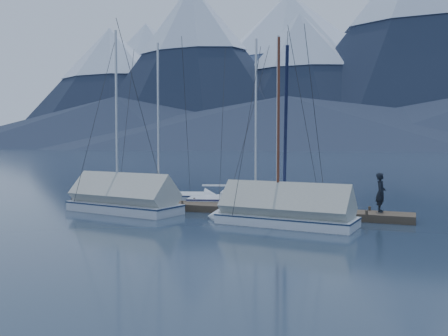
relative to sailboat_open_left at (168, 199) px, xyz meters
The scene contains 10 objects.
ground 6.40m from the sailboat_open_left, 44.25° to the right, with size 1000.00×1000.00×0.00m, color #162232.
mountain_range 370.72m from the sailboat_open_left, 88.64° to the left, with size 877.00×584.00×150.50m.
dock 5.21m from the sailboat_open_left, 28.27° to the right, with size 18.00×1.50×0.54m.
mooring_posts 4.77m from the sailboat_open_left, 31.12° to the right, with size 15.12×1.52×0.35m.
sailboat_open_left is the anchor object (origin of this frame).
sailboat_open_mid 5.95m from the sailboat_open_left, ahead, with size 7.82×4.22×9.96m.
sailboat_open_right 7.13m from the sailboat_open_left, ahead, with size 7.90×4.37×10.06m.
sailboat_covered_near 9.52m from the sailboat_open_left, 32.69° to the right, with size 6.90×2.95×8.74m.
sailboat_covered_far 4.55m from the sailboat_open_left, 96.47° to the right, with size 7.33×3.37×9.93m.
person 12.31m from the sailboat_open_left, ahead, with size 0.65×0.42×1.77m, color black.
Camera 1 is at (8.97, -20.03, 3.45)m, focal length 38.00 mm.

